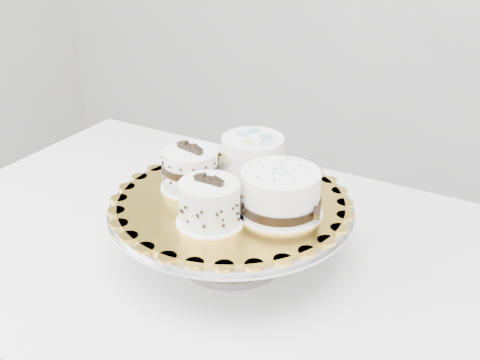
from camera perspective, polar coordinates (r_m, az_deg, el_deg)
The scene contains 7 objects.
table at distance 1.10m, azimuth -2.28°, elevation -9.92°, with size 1.15×0.78×0.75m.
cake_stand at distance 0.97m, azimuth -0.82°, elevation -3.87°, with size 0.39×0.39×0.11m.
cake_board at distance 0.95m, azimuth -0.83°, elevation -2.02°, with size 0.36×0.36×0.01m, color #C8892A.
cake_swirl at distance 0.88m, azimuth -2.91°, elevation -2.28°, with size 0.10×0.10×0.08m.
cake_banded at distance 0.98m, azimuth -4.69°, elevation 0.91°, with size 0.11×0.11×0.08m.
cake_dots at distance 1.00m, azimuth 1.21°, elevation 2.06°, with size 0.13×0.13×0.08m.
cake_ribbon at distance 0.90m, azimuth 3.92°, elevation -1.33°, with size 0.15×0.15×0.07m.
Camera 1 is at (0.52, -0.66, 1.32)m, focal length 45.00 mm.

